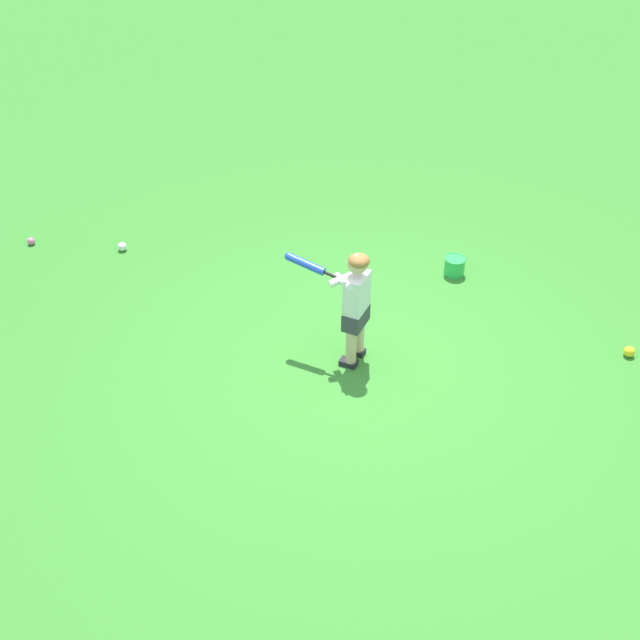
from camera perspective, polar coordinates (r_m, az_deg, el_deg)
ground_plane at (r=7.22m, az=2.98°, el=-2.96°), size 40.00×40.00×0.00m
child_batter at (r=6.87m, az=2.26°, el=1.52°), size 0.53×0.70×1.08m
play_ball_midfield at (r=8.88m, az=-13.34°, el=4.89°), size 0.09×0.09×0.09m
play_ball_near_batter at (r=7.74m, az=20.33°, el=-2.02°), size 0.10×0.10×0.10m
play_ball_far_right at (r=9.25m, az=-19.09°, el=5.10°), size 0.08×0.08×0.08m
toy_bucket at (r=8.36m, az=9.16°, el=3.68°), size 0.22×0.22×0.19m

